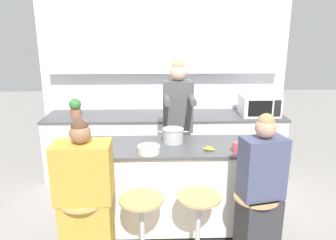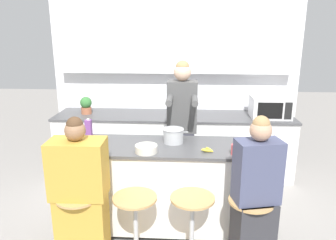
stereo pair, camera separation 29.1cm
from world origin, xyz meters
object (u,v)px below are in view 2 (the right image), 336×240
(person_seated_near, at_px, (255,203))
(bar_stool_center_left, at_px, (136,226))
(fruit_bowl, at_px, (146,149))
(cooking_pot, at_px, (173,136))
(person_cooking, at_px, (182,133))
(kitchen_island, at_px, (168,187))
(juice_carton, at_px, (89,128))
(bar_stool_leftmost, at_px, (80,225))
(microwave, at_px, (270,107))
(coffee_cup_near, at_px, (235,149))
(potted_plant, at_px, (86,105))
(bar_stool_rightmost, at_px, (249,230))
(banana_bunch, at_px, (207,150))
(person_wrapped_blanket, at_px, (81,198))
(bar_stool_center_right, at_px, (192,227))

(person_seated_near, bearing_deg, bar_stool_center_left, 167.53)
(person_seated_near, distance_m, fruit_bowl, 1.10)
(cooking_pot, height_order, fruit_bowl, cooking_pot)
(fruit_bowl, bearing_deg, person_cooking, 67.63)
(kitchen_island, bearing_deg, bar_stool_center_left, -113.11)
(juice_carton, bearing_deg, bar_stool_leftmost, -81.50)
(bar_stool_leftmost, bearing_deg, bar_stool_center_left, 1.37)
(person_seated_near, bearing_deg, microwave, 61.54)
(coffee_cup_near, distance_m, potted_plant, 2.51)
(bar_stool_rightmost, relative_size, cooking_pot, 2.19)
(banana_bunch, bearing_deg, bar_stool_center_left, -145.97)
(person_wrapped_blanket, relative_size, fruit_bowl, 6.47)
(kitchen_island, relative_size, coffee_cup_near, 17.09)
(bar_stool_leftmost, bearing_deg, bar_stool_center_right, 2.21)
(cooking_pot, bearing_deg, person_wrapped_blanket, -139.11)
(microwave, bearing_deg, fruit_bowl, -134.44)
(cooking_pot, height_order, banana_bunch, cooking_pot)
(bar_stool_center_left, relative_size, fruit_bowl, 3.13)
(kitchen_island, xyz_separation_m, fruit_bowl, (-0.19, -0.20, 0.50))
(microwave, bearing_deg, juice_carton, -152.67)
(fruit_bowl, bearing_deg, bar_stool_center_right, -39.11)
(person_cooking, height_order, banana_bunch, person_cooking)
(bar_stool_rightmost, bearing_deg, person_seated_near, -10.37)
(bar_stool_center_left, distance_m, coffee_cup_near, 1.15)
(bar_stool_center_left, distance_m, bar_stool_center_right, 0.50)
(cooking_pot, bearing_deg, coffee_cup_near, -26.38)
(banana_bunch, distance_m, juice_carton, 1.32)
(coffee_cup_near, xyz_separation_m, potted_plant, (-1.92, 1.61, 0.03))
(bar_stool_rightmost, bearing_deg, potted_plant, 135.39)
(fruit_bowl, bearing_deg, potted_plant, 123.73)
(cooking_pot, xyz_separation_m, banana_bunch, (0.33, -0.25, -0.05))
(person_cooking, bearing_deg, fruit_bowl, -112.50)
(bar_stool_rightmost, bearing_deg, person_cooking, 117.84)
(bar_stool_leftmost, distance_m, person_wrapped_blanket, 0.27)
(banana_bunch, bearing_deg, person_seated_near, -47.58)
(bar_stool_rightmost, height_order, fruit_bowl, fruit_bowl)
(coffee_cup_near, bearing_deg, kitchen_island, 162.64)
(kitchen_island, distance_m, person_wrapped_blanket, 0.95)
(bar_stool_center_right, bearing_deg, microwave, 60.45)
(cooking_pot, bearing_deg, bar_stool_center_left, -114.08)
(person_cooking, xyz_separation_m, microwave, (1.21, 0.77, 0.15))
(person_cooking, distance_m, banana_bunch, 0.79)
(bar_stool_rightmost, height_order, cooking_pot, cooking_pot)
(person_wrapped_blanket, height_order, person_seated_near, person_seated_near)
(bar_stool_center_right, xyz_separation_m, coffee_cup_near, (0.40, 0.36, 0.61))
(fruit_bowl, bearing_deg, kitchen_island, 46.08)
(bar_stool_center_right, relative_size, person_wrapped_blanket, 0.48)
(cooking_pot, bearing_deg, potted_plant, 135.09)
(fruit_bowl, distance_m, potted_plant, 1.94)
(bar_stool_leftmost, distance_m, bar_stool_rightmost, 1.50)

